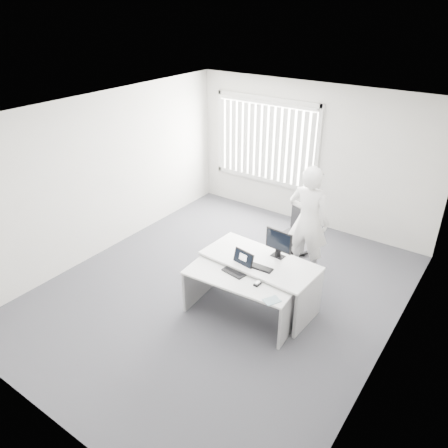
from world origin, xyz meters
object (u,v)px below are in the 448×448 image
Objects in this scene: desk_far at (259,272)px; office_chair at (295,242)px; desk_near at (241,288)px; person at (308,221)px; monitor at (279,244)px; laptop at (236,264)px.

office_chair is (-0.15, 1.46, -0.24)m from desk_far.
office_chair is (-0.10, 1.89, -0.19)m from desk_near.
desk_near is 0.85× the size of person.
desk_far is 1.48m from office_chair.
monitor is (0.31, -1.23, 0.67)m from office_chair.
person is at bearing 84.93° from desk_far.
desk_far is 4.99× the size of laptop.
person reaches higher than office_chair.
monitor is at bearing 56.97° from desk_far.
desk_near is 1.90m from office_chair.
desk_far is 4.05× the size of monitor.
office_chair is 1.43m from monitor.
office_chair is at bearing 109.37° from monitor.
desk_far is at bearing 79.84° from desk_near.
person reaches higher than laptop.
monitor is (-0.01, -0.98, 0.04)m from person.
laptop reaches higher than desk_near.
monitor reaches higher than desk_near.
monitor is at bearing 68.09° from desk_near.
desk_near is at bearing -92.93° from desk_far.
office_chair is at bearing 98.86° from desk_far.
laptop is (-0.12, 0.05, 0.33)m from desk_near.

